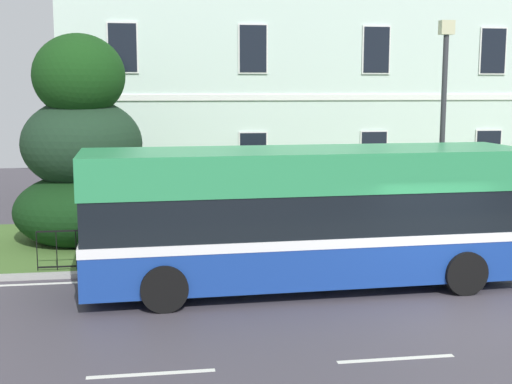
{
  "coord_description": "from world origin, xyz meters",
  "views": [
    {
      "loc": [
        -5.92,
        -12.12,
        4.41
      ],
      "look_at": [
        -3.28,
        5.12,
        1.8
      ],
      "focal_mm": 48.14,
      "sensor_mm": 36.0,
      "label": 1
    }
  ],
  "objects_px": {
    "evergreen_tree": "(82,160)",
    "litter_bin": "(206,239)",
    "street_lamp_post": "(443,120)",
    "single_decker_bus": "(307,215)",
    "georgian_townhouse": "(289,18)"
  },
  "relations": [
    {
      "from": "single_decker_bus",
      "to": "litter_bin",
      "type": "height_order",
      "value": "single_decker_bus"
    },
    {
      "from": "evergreen_tree",
      "to": "litter_bin",
      "type": "distance_m",
      "value": 4.7
    },
    {
      "from": "single_decker_bus",
      "to": "litter_bin",
      "type": "relative_size",
      "value": 9.49
    },
    {
      "from": "street_lamp_post",
      "to": "single_decker_bus",
      "type": "bearing_deg",
      "value": -150.32
    },
    {
      "from": "single_decker_bus",
      "to": "litter_bin",
      "type": "bearing_deg",
      "value": 128.76
    },
    {
      "from": "evergreen_tree",
      "to": "single_decker_bus",
      "type": "bearing_deg",
      "value": -44.44
    },
    {
      "from": "evergreen_tree",
      "to": "litter_bin",
      "type": "height_order",
      "value": "evergreen_tree"
    },
    {
      "from": "georgian_townhouse",
      "to": "single_decker_bus",
      "type": "distance_m",
      "value": 14.87
    },
    {
      "from": "georgian_townhouse",
      "to": "litter_bin",
      "type": "height_order",
      "value": "georgian_townhouse"
    },
    {
      "from": "street_lamp_post",
      "to": "litter_bin",
      "type": "relative_size",
      "value": 5.77
    },
    {
      "from": "street_lamp_post",
      "to": "litter_bin",
      "type": "xyz_separation_m",
      "value": [
        -6.22,
        0.04,
        -2.97
      ]
    },
    {
      "from": "evergreen_tree",
      "to": "litter_bin",
      "type": "xyz_separation_m",
      "value": [
        3.29,
        -2.84,
        -1.79
      ]
    },
    {
      "from": "georgian_townhouse",
      "to": "street_lamp_post",
      "type": "height_order",
      "value": "georgian_townhouse"
    },
    {
      "from": "georgian_townhouse",
      "to": "street_lamp_post",
      "type": "distance_m",
      "value": 11.93
    },
    {
      "from": "evergreen_tree",
      "to": "single_decker_bus",
      "type": "height_order",
      "value": "evergreen_tree"
    }
  ]
}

